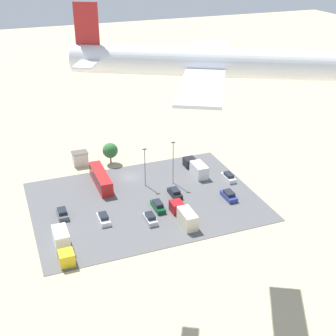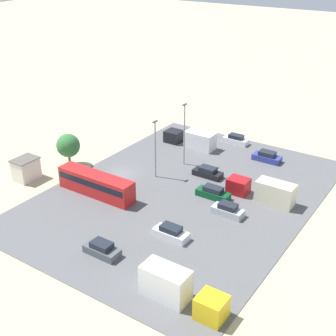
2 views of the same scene
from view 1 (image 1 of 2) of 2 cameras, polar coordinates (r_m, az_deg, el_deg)
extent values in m
plane|color=tan|center=(107.14, -4.73, -1.14)|extent=(400.00, 400.00, 0.00)
cube|color=#565659|center=(97.63, -2.80, -4.04)|extent=(46.07, 33.67, 0.08)
cube|color=silver|center=(113.89, -10.66, 1.14)|extent=(3.50, 2.68, 3.18)
cube|color=#59514C|center=(113.19, -10.73, 1.89)|extent=(3.74, 2.92, 0.12)
cube|color=red|center=(103.78, -8.19, -1.29)|extent=(2.53, 11.95, 3.13)
cube|color=black|center=(103.52, -8.21, -1.02)|extent=(2.57, 11.48, 0.88)
cube|color=#4C5156|center=(94.46, -12.74, -5.55)|extent=(1.92, 4.28, 0.93)
cube|color=#1E232D|center=(94.04, -12.79, -5.13)|extent=(1.61, 2.39, 0.68)
cube|color=silver|center=(106.25, 7.38, -1.20)|extent=(1.72, 4.40, 0.93)
cube|color=#1E232D|center=(105.88, 7.41, -0.81)|extent=(1.45, 2.46, 0.68)
cube|color=#ADB2B7|center=(90.73, -2.18, -6.28)|extent=(1.78, 4.16, 0.95)
cube|color=#1E232D|center=(90.28, -2.19, -5.84)|extent=(1.50, 2.33, 0.69)
cube|color=#0C4723|center=(94.57, -1.24, -4.76)|extent=(1.75, 4.75, 0.95)
cube|color=#1E232D|center=(94.14, -1.24, -4.33)|extent=(1.47, 2.66, 0.70)
cube|color=navy|center=(98.97, 7.43, -3.45)|extent=(1.96, 4.53, 0.95)
cube|color=#1E232D|center=(98.56, 7.46, -3.03)|extent=(1.64, 2.54, 0.70)
cube|color=silver|center=(91.53, -7.86, -6.23)|extent=(1.85, 4.39, 0.92)
cube|color=#1E232D|center=(91.10, -7.89, -5.80)|extent=(1.55, 2.46, 0.68)
cube|color=black|center=(99.23, 0.85, -3.14)|extent=(1.89, 4.48, 0.87)
cube|color=#1E232D|center=(98.86, 0.85, -2.76)|extent=(1.58, 2.51, 0.64)
cube|color=black|center=(111.33, 2.66, 0.70)|extent=(2.59, 2.82, 2.06)
cube|color=white|center=(106.81, 3.80, -0.26)|extent=(2.59, 5.01, 2.94)
cube|color=gold|center=(81.50, -12.24, -10.69)|extent=(2.51, 2.74, 2.38)
cube|color=white|center=(85.39, -12.89, -8.40)|extent=(2.51, 4.88, 3.40)
cube|color=maroon|center=(93.42, 1.07, -4.75)|extent=(2.38, 2.87, 2.17)
cube|color=beige|center=(88.95, 2.39, -6.20)|extent=(2.38, 5.11, 3.09)
cylinder|color=brown|center=(113.66, -6.99, 1.04)|extent=(0.36, 0.36, 2.03)
sphere|color=#337038|center=(112.65, -7.06, 2.14)|extent=(3.67, 3.67, 3.67)
cylinder|color=gray|center=(101.40, -2.82, 0.01)|extent=(0.20, 0.20, 8.61)
cube|color=#4C4C51|center=(99.46, -2.88, 2.31)|extent=(0.90, 0.28, 0.20)
cylinder|color=gray|center=(102.00, 0.63, 0.56)|extent=(0.20, 0.20, 9.70)
cube|color=#4C4C51|center=(99.88, 0.64, 3.15)|extent=(0.90, 0.28, 0.20)
cylinder|color=white|center=(59.20, 4.72, 12.71)|extent=(31.49, 19.32, 3.57)
cube|color=white|center=(59.34, 4.70, 12.21)|extent=(18.73, 29.07, 0.36)
cube|color=white|center=(61.49, -9.00, 13.18)|extent=(7.26, 10.66, 0.24)
cube|color=#B22323|center=(60.89, -9.91, 16.82)|extent=(2.81, 1.70, 5.42)
camera|label=2|loc=(57.71, -43.27, 1.03)|focal=50.00mm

